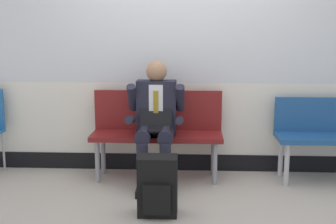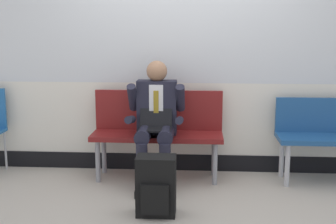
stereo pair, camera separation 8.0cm
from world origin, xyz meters
The scene contains 6 objects.
ground_plane centered at (0.00, 0.00, 0.00)m, with size 18.00×18.00×0.00m, color #B2A899.
station_wall centered at (0.00, 0.58, 1.42)m, with size 6.66×0.14×2.87m.
bench_with_person centered at (-0.25, 0.30, 0.54)m, with size 1.35×0.42×0.91m.
bench_empty centered at (1.48, 0.29, 0.51)m, with size 1.02×0.42×0.85m.
person_seated centered at (-0.25, 0.10, 0.66)m, with size 0.57×0.70×1.23m.
backpack centered at (-0.18, -0.69, 0.25)m, with size 0.33×0.25×0.51m.
Camera 2 is at (0.17, -4.24, 1.58)m, focal length 47.89 mm.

